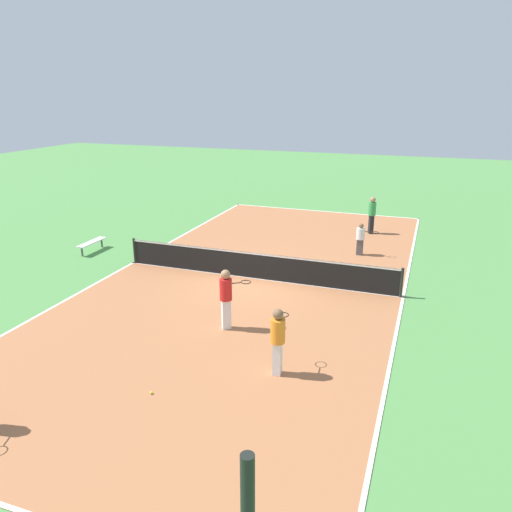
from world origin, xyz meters
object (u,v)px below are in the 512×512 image
object	(u,v)px
player_near_white	(361,237)
player_center_orange	(278,337)
bench	(92,243)
tennis_ball_near_net	(265,264)
player_far_green	(372,212)
player_coach_red	(226,295)
tennis_ball_left_sideline	(151,393)
tennis_net	(256,265)
tennis_ball_far_baseline	(268,208)
tennis_ball_midcourt	(345,264)

from	to	relation	value
player_near_white	player_center_orange	distance (m)	10.22
bench	tennis_ball_near_net	size ratio (longest dim) A/B	24.44
player_far_green	player_coach_red	bearing A→B (deg)	141.48
player_coach_red	tennis_ball_near_net	xyz separation A→B (m)	(0.75, -5.74, -1.03)
tennis_ball_left_sideline	tennis_net	bearing A→B (deg)	-88.23
player_center_orange	tennis_ball_far_baseline	size ratio (longest dim) A/B	25.70
player_far_green	player_near_white	world-z (taller)	player_far_green
player_near_white	player_center_orange	size ratio (longest dim) A/B	0.79
tennis_net	player_center_orange	distance (m)	6.65
tennis_ball_far_baseline	tennis_ball_left_sideline	distance (m)	19.46
tennis_net	tennis_ball_left_sideline	distance (m)	7.90
player_far_green	tennis_ball_near_net	world-z (taller)	player_far_green
player_center_orange	player_far_green	bearing A→B (deg)	-7.09
tennis_net	tennis_ball_midcourt	bearing A→B (deg)	-137.67
tennis_ball_midcourt	tennis_net	bearing A→B (deg)	42.33
tennis_ball_far_baseline	player_far_green	bearing A→B (deg)	151.64
player_near_white	tennis_ball_left_sideline	distance (m)	12.42
tennis_net	bench	distance (m)	7.90
tennis_net	tennis_ball_left_sideline	size ratio (longest dim) A/B	155.26
tennis_net	player_coach_red	world-z (taller)	player_coach_red
player_far_green	tennis_ball_midcourt	world-z (taller)	player_far_green
player_near_white	tennis_ball_far_baseline	size ratio (longest dim) A/B	20.24
player_coach_red	tennis_ball_far_baseline	bearing A→B (deg)	68.09
player_far_green	tennis_ball_far_baseline	bearing A→B (deg)	35.63
tennis_net	player_far_green	world-z (taller)	player_far_green
player_coach_red	tennis_ball_near_net	size ratio (longest dim) A/B	26.96
player_near_white	tennis_ball_near_net	world-z (taller)	player_near_white
bench	player_far_green	distance (m)	13.14
player_near_white	tennis_ball_left_sideline	size ratio (longest dim) A/B	20.24
tennis_net	tennis_ball_left_sideline	world-z (taller)	tennis_net
player_far_green	tennis_ball_far_baseline	size ratio (longest dim) A/B	26.65
bench	tennis_ball_far_baseline	distance (m)	11.49
player_near_white	player_center_orange	xyz separation A→B (m)	(0.50, 10.20, 0.24)
player_coach_red	player_center_orange	world-z (taller)	player_coach_red
player_center_orange	tennis_ball_near_net	world-z (taller)	player_center_orange
bench	player_coach_red	bearing A→B (deg)	59.92
player_center_orange	tennis_ball_left_sideline	xyz separation A→B (m)	(2.48, 1.83, -0.98)
player_far_green	tennis_ball_near_net	distance (m)	7.12
tennis_net	player_coach_red	xyz separation A→B (m)	(-0.58, 4.18, 0.54)
player_far_green	tennis_ball_left_sideline	xyz separation A→B (m)	(2.98, 15.62, -1.01)
tennis_net	player_center_orange	xyz separation A→B (m)	(-2.73, 6.05, 0.48)
player_near_white	player_coach_red	world-z (taller)	player_coach_red
player_near_white	tennis_ball_left_sideline	bearing A→B (deg)	-101.48
tennis_ball_far_baseline	tennis_ball_near_net	world-z (taller)	same
player_center_orange	tennis_ball_midcourt	bearing A→B (deg)	-6.05
tennis_ball_midcourt	tennis_ball_far_baseline	distance (m)	10.61
player_coach_red	tennis_ball_far_baseline	world-z (taller)	player_coach_red
tennis_ball_near_net	tennis_ball_far_baseline	bearing A→B (deg)	-72.16
player_near_white	tennis_ball_midcourt	size ratio (longest dim) A/B	20.24
player_coach_red	player_center_orange	xyz separation A→B (m)	(-2.15, 1.87, -0.06)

